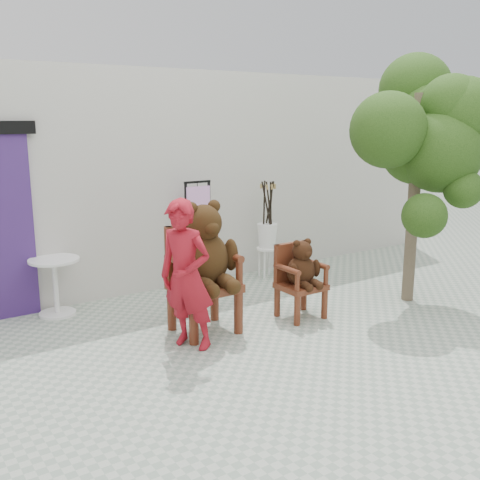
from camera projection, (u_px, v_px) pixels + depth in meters
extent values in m
plane|color=#9FA896|center=(325.00, 336.00, 6.20)|extent=(60.00, 60.00, 0.00)
cube|color=beige|center=(187.00, 176.00, 8.38)|extent=(9.00, 1.00, 3.00)
cylinder|color=#4B1F10|center=(194.00, 323.00, 5.93)|extent=(0.10, 0.10, 0.48)
cylinder|color=#4B1F10|center=(172.00, 309.00, 6.34)|extent=(0.10, 0.10, 0.48)
cylinder|color=#4B1F10|center=(238.00, 313.00, 6.24)|extent=(0.10, 0.10, 0.48)
cylinder|color=#4B1F10|center=(215.00, 300.00, 6.65)|extent=(0.10, 0.10, 0.48)
cube|color=#4B1F10|center=(204.00, 287.00, 6.23)|extent=(0.68, 0.62, 0.09)
cube|color=#4B1F10|center=(192.00, 251.00, 6.37)|extent=(0.65, 0.09, 0.62)
cylinder|color=#4B1F10|center=(169.00, 254.00, 6.21)|extent=(0.09, 0.09, 0.62)
cylinder|color=#4B1F10|center=(192.00, 280.00, 5.82)|extent=(0.08, 0.08, 0.28)
cylinder|color=#4B1F10|center=(180.00, 262.00, 6.00)|extent=(0.09, 0.59, 0.09)
cylinder|color=#4B1F10|center=(214.00, 248.00, 6.53)|extent=(0.09, 0.09, 0.62)
cylinder|color=#4B1F10|center=(239.00, 272.00, 6.14)|extent=(0.08, 0.08, 0.28)
cylinder|color=#4B1F10|center=(227.00, 254.00, 6.32)|extent=(0.09, 0.59, 0.09)
ellipsoid|color=black|center=(203.00, 260.00, 6.19)|extent=(0.61, 0.51, 0.64)
sphere|color=black|center=(203.00, 223.00, 6.07)|extent=(0.40, 0.40, 0.40)
ellipsoid|color=black|center=(211.00, 228.00, 5.95)|extent=(0.18, 0.15, 0.15)
sphere|color=black|center=(191.00, 208.00, 5.97)|extent=(0.14, 0.14, 0.14)
sphere|color=black|center=(214.00, 206.00, 6.12)|extent=(0.14, 0.14, 0.14)
ellipsoid|color=black|center=(185.00, 262.00, 5.92)|extent=(0.14, 0.20, 0.36)
ellipsoid|color=black|center=(205.00, 286.00, 5.94)|extent=(0.18, 0.36, 0.18)
sphere|color=black|center=(212.00, 291.00, 5.83)|extent=(0.17, 0.17, 0.17)
ellipsoid|color=black|center=(231.00, 255.00, 6.23)|extent=(0.14, 0.20, 0.36)
ellipsoid|color=black|center=(226.00, 282.00, 6.08)|extent=(0.18, 0.36, 0.18)
sphere|color=black|center=(233.00, 287.00, 5.97)|extent=(0.17, 0.17, 0.17)
cylinder|color=#4B1F10|center=(297.00, 311.00, 6.48)|extent=(0.08, 0.08, 0.35)
cylinder|color=#4B1F10|center=(277.00, 302.00, 6.79)|extent=(0.08, 0.08, 0.35)
cylinder|color=#4B1F10|center=(324.00, 304.00, 6.71)|extent=(0.08, 0.08, 0.35)
cylinder|color=#4B1F10|center=(304.00, 296.00, 7.02)|extent=(0.08, 0.08, 0.35)
cube|color=#4B1F10|center=(301.00, 286.00, 6.70)|extent=(0.51, 0.46, 0.07)
cube|color=#4B1F10|center=(291.00, 261.00, 6.81)|extent=(0.48, 0.07, 0.46)
cylinder|color=#4B1F10|center=(277.00, 264.00, 6.69)|extent=(0.07, 0.07, 0.46)
cylinder|color=#4B1F10|center=(297.00, 282.00, 6.40)|extent=(0.06, 0.06, 0.21)
cylinder|color=#4B1F10|center=(287.00, 269.00, 6.53)|extent=(0.07, 0.44, 0.07)
cylinder|color=#4B1F10|center=(305.00, 259.00, 6.93)|extent=(0.07, 0.07, 0.46)
cylinder|color=#4B1F10|center=(326.00, 276.00, 6.64)|extent=(0.06, 0.06, 0.21)
cylinder|color=#4B1F10|center=(316.00, 264.00, 6.77)|extent=(0.07, 0.44, 0.07)
ellipsoid|color=black|center=(301.00, 271.00, 6.67)|extent=(0.36, 0.31, 0.38)
sphere|color=black|center=(302.00, 251.00, 6.60)|extent=(0.24, 0.24, 0.24)
ellipsoid|color=black|center=(308.00, 254.00, 6.53)|extent=(0.11, 0.09, 0.09)
sphere|color=black|center=(297.00, 243.00, 6.54)|extent=(0.08, 0.08, 0.08)
sphere|color=black|center=(308.00, 242.00, 6.63)|extent=(0.08, 0.08, 0.08)
ellipsoid|color=black|center=(294.00, 272.00, 6.51)|extent=(0.08, 0.12, 0.22)
ellipsoid|color=black|center=(304.00, 285.00, 6.52)|extent=(0.11, 0.21, 0.11)
sphere|color=black|center=(309.00, 288.00, 6.46)|extent=(0.10, 0.10, 0.10)
ellipsoid|color=black|center=(316.00, 268.00, 6.69)|extent=(0.08, 0.12, 0.22)
ellipsoid|color=black|center=(315.00, 283.00, 6.61)|extent=(0.11, 0.21, 0.11)
sphere|color=black|center=(319.00, 286.00, 6.54)|extent=(0.10, 0.10, 0.10)
imported|color=maroon|center=(187.00, 277.00, 5.65)|extent=(0.62, 0.69, 1.59)
cylinder|color=white|center=(54.00, 260.00, 6.73)|extent=(0.60, 0.60, 0.03)
cylinder|color=white|center=(56.00, 287.00, 6.80)|extent=(0.06, 0.06, 0.68)
cylinder|color=white|center=(58.00, 313.00, 6.87)|extent=(0.44, 0.44, 0.03)
cube|color=black|center=(187.00, 237.00, 7.70)|extent=(0.03, 0.03, 1.50)
cube|color=black|center=(209.00, 234.00, 7.89)|extent=(0.03, 0.03, 1.50)
cube|color=black|center=(197.00, 182.00, 7.64)|extent=(0.40, 0.04, 0.03)
cube|color=black|center=(199.00, 285.00, 7.95)|extent=(0.46, 0.36, 0.06)
cube|color=#DF9BE1|center=(198.00, 205.00, 7.70)|extent=(0.36, 0.05, 0.52)
cylinder|color=black|center=(197.00, 184.00, 7.64)|extent=(0.01, 0.01, 0.08)
cylinder|color=white|center=(267.00, 248.00, 8.39)|extent=(0.32, 0.32, 0.03)
cylinder|color=white|center=(268.00, 261.00, 8.55)|extent=(0.03, 0.03, 0.44)
cylinder|color=white|center=(259.00, 262.00, 8.46)|extent=(0.03, 0.03, 0.44)
cylinder|color=white|center=(266.00, 265.00, 8.32)|extent=(0.03, 0.03, 0.44)
cylinder|color=white|center=(275.00, 263.00, 8.42)|extent=(0.03, 0.03, 0.44)
cylinder|color=black|center=(264.00, 208.00, 8.27)|extent=(0.11, 0.12, 0.80)
cylinder|color=olive|center=(261.00, 186.00, 8.20)|extent=(0.04, 0.04, 0.08)
cylinder|color=black|center=(270.00, 208.00, 8.22)|extent=(0.15, 0.03, 0.79)
cylinder|color=olive|center=(272.00, 187.00, 8.11)|extent=(0.05, 0.04, 0.07)
cylinder|color=black|center=(270.00, 208.00, 8.28)|extent=(0.04, 0.14, 0.80)
cylinder|color=olive|center=(273.00, 186.00, 8.23)|extent=(0.04, 0.05, 0.08)
cylinder|color=black|center=(267.00, 208.00, 8.21)|extent=(0.14, 0.13, 0.79)
cylinder|color=olive|center=(267.00, 187.00, 8.08)|extent=(0.05, 0.04, 0.08)
cylinder|color=black|center=(269.00, 207.00, 8.30)|extent=(0.08, 0.15, 0.79)
cylinder|color=olive|center=(271.00, 186.00, 8.27)|extent=(0.04, 0.05, 0.08)
cylinder|color=black|center=(271.00, 208.00, 8.25)|extent=(0.12, 0.13, 0.79)
cylinder|color=olive|center=(275.00, 186.00, 8.17)|extent=(0.05, 0.04, 0.08)
cylinder|color=#483B2B|center=(414.00, 200.00, 7.15)|extent=(0.15, 0.15, 2.66)
sphere|color=black|center=(451.00, 106.00, 6.85)|extent=(0.78, 0.78, 0.78)
sphere|color=black|center=(440.00, 151.00, 6.91)|extent=(1.04, 1.04, 1.04)
sphere|color=black|center=(388.00, 130.00, 6.75)|extent=(0.93, 0.93, 0.93)
sphere|color=black|center=(462.00, 114.00, 6.87)|extent=(0.92, 0.92, 0.92)
sphere|color=black|center=(416.00, 150.00, 7.10)|extent=(0.87, 0.87, 0.87)
sphere|color=black|center=(415.00, 90.00, 7.43)|extent=(0.96, 0.96, 0.96)
sphere|color=black|center=(431.00, 117.00, 7.18)|extent=(0.87, 0.87, 0.87)
sphere|color=black|center=(424.00, 216.00, 6.58)|extent=(0.53, 0.53, 0.53)
sphere|color=black|center=(463.00, 189.00, 6.75)|extent=(0.47, 0.47, 0.47)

